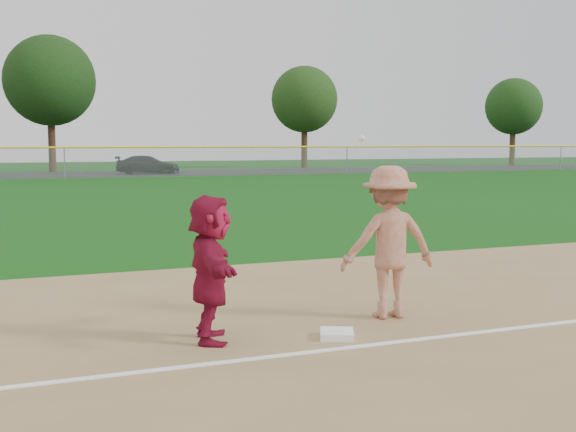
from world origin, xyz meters
name	(u,v)px	position (x,y,z in m)	size (l,w,h in m)	color
ground	(332,331)	(0.00, 0.00, 0.00)	(160.00, 160.00, 0.00)	#0F470D
foul_line	(362,346)	(0.00, -0.80, 0.03)	(60.00, 0.10, 0.01)	white
parking_asphalt	(58,175)	(0.00, 46.00, 0.01)	(120.00, 10.00, 0.01)	black
first_base	(337,334)	(-0.11, -0.36, 0.06)	(0.39, 0.39, 0.09)	white
base_runner	(211,268)	(-1.54, 0.07, 0.88)	(1.60, 0.51, 1.72)	maroon
car_right	(148,165)	(6.23, 44.99, 0.68)	(1.88, 4.63, 1.34)	black
first_base_play	(389,242)	(0.97, 0.34, 1.03)	(1.37, 0.88, 2.41)	#98989A
outfield_fence	(64,148)	(0.00, 40.00, 1.96)	(110.00, 0.12, 110.00)	#999EA0
tree_2	(50,81)	(0.00, 51.50, 7.06)	(7.00, 7.00, 10.58)	#331C12
tree_3	(304,100)	(22.00, 52.80, 6.16)	(6.00, 6.00, 9.19)	#342213
tree_4	(514,107)	(44.00, 51.20, 5.85)	(5.60, 5.60, 8.67)	#362613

